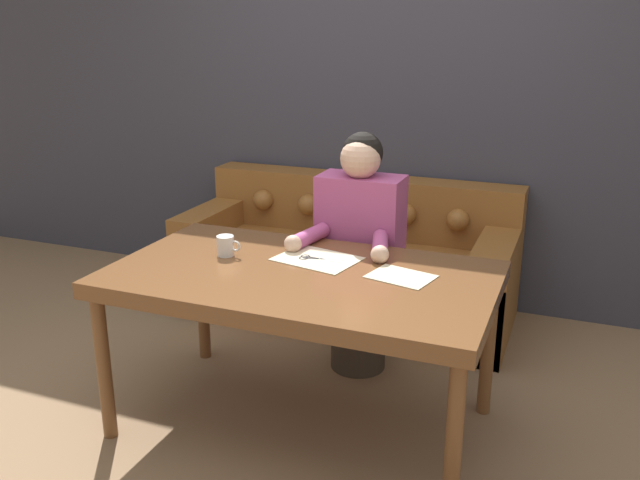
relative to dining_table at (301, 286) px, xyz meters
The scene contains 9 objects.
ground_plane 0.67m from the dining_table, 143.45° to the right, with size 16.00×16.00×0.00m, color #846647.
wall_back 1.77m from the dining_table, 94.60° to the left, with size 8.00×0.06×2.60m.
dining_table is the anchor object (origin of this frame).
couch 1.30m from the dining_table, 100.31° to the left, with size 1.96×0.81×0.80m.
person 0.59m from the dining_table, 84.19° to the left, with size 0.49×0.55×1.22m.
pattern_paper_main 0.18m from the dining_table, 88.31° to the left, with size 0.39×0.32×0.00m.
pattern_paper_offcut 0.42m from the dining_table, 12.80° to the left, with size 0.29×0.24×0.00m.
scissors 0.18m from the dining_table, 94.80° to the left, with size 0.20×0.07×0.01m.
mug 0.41m from the dining_table, behind, with size 0.11×0.08×0.09m.
Camera 1 is at (1.17, -2.31, 1.70)m, focal length 38.00 mm.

